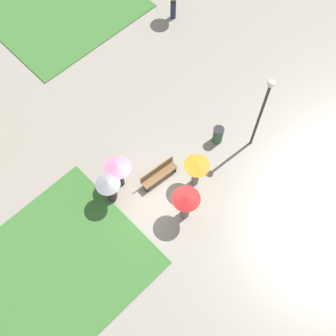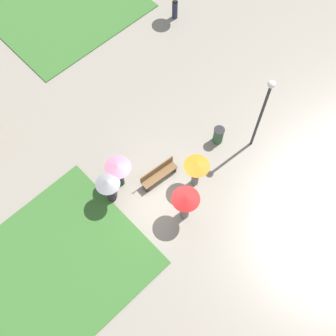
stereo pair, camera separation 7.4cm
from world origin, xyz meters
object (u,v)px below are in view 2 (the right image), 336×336
Objects in this scene: crowd_person_pink at (118,169)px; trash_bin at (218,135)px; crowd_person_grey at (109,187)px; park_bench at (158,173)px; crowd_person_orange at (196,168)px; lamp_post at (264,107)px; crowd_person_red at (185,202)px.

trash_bin is at bearing -117.16° from crowd_person_pink.
crowd_person_grey reaches higher than trash_bin.
park_bench is 1.02× the size of crowd_person_pink.
crowd_person_orange is at bearing -45.67° from park_bench.
crowd_person_grey is at bearing 168.21° from park_bench.
crowd_person_pink reaches higher than trash_bin.
crowd_person_orange is 3.26m from crowd_person_pink.
park_bench is at bearing 158.68° from lamp_post.
lamp_post is (4.33, -1.69, 2.45)m from park_bench.
trash_bin is 0.54× the size of crowd_person_pink.
crowd_person_orange is (1.01, -1.27, 0.92)m from park_bench.
trash_bin is at bearing 131.18° from crowd_person_orange.
crowd_person_orange is at bearing 148.86° from crowd_person_grey.
park_bench is at bearing -132.50° from crowd_person_red.
lamp_post is 3.69m from crowd_person_orange.
crowd_person_grey is 0.90× the size of crowd_person_red.
crowd_person_grey reaches higher than crowd_person_pink.
park_bench is 1.86m from crowd_person_orange.
crowd_person_grey reaches higher than park_bench.
crowd_person_red is 3.14m from crowd_person_pink.
crowd_person_orange is 1.05× the size of crowd_person_grey.
crowd_person_orange reaches higher than park_bench.
crowd_person_red is (-0.39, -2.02, 0.92)m from park_bench.
trash_bin is 0.51× the size of crowd_person_orange.
crowd_person_red reaches higher than crowd_person_grey.
trash_bin is (-1.02, 1.20, -2.44)m from lamp_post.
lamp_post is at bearing 160.43° from crowd_person_grey.
crowd_person_red reaches higher than park_bench.
crowd_person_pink is (0.78, 0.29, 0.10)m from crowd_person_grey.
crowd_person_pink is (-2.37, 2.23, -0.05)m from crowd_person_orange.
crowd_person_pink is at bearing 162.62° from trash_bin.
trash_bin is (3.31, -0.50, 0.01)m from park_bench.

